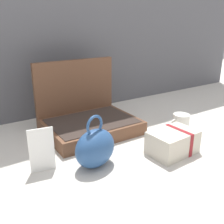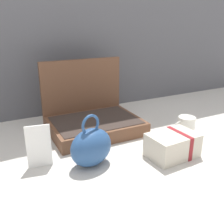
# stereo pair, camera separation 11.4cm
# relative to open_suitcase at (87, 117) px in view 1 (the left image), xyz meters

# --- Properties ---
(ground_plane) EXTENTS (6.00, 6.00, 0.00)m
(ground_plane) POSITION_rel_open_suitcase_xyz_m (0.00, -0.22, -0.07)
(ground_plane) COLOR beige
(open_suitcase) EXTENTS (0.46, 0.36, 0.36)m
(open_suitcase) POSITION_rel_open_suitcase_xyz_m (0.00, 0.00, 0.00)
(open_suitcase) COLOR brown
(open_suitcase) RESTS_ON ground_plane
(teal_pouch_handbag) EXTENTS (0.21, 0.17, 0.22)m
(teal_pouch_handbag) POSITION_rel_open_suitcase_xyz_m (-0.14, -0.34, 0.01)
(teal_pouch_handbag) COLOR #284C7F
(teal_pouch_handbag) RESTS_ON ground_plane
(cream_toiletry_bag) EXTENTS (0.22, 0.15, 0.11)m
(cream_toiletry_bag) POSITION_rel_open_suitcase_xyz_m (0.20, -0.43, -0.02)
(cream_toiletry_bag) COLOR beige
(cream_toiletry_bag) RESTS_ON ground_plane
(coffee_mug) EXTENTS (0.12, 0.09, 0.10)m
(coffee_mug) POSITION_rel_open_suitcase_xyz_m (0.40, -0.29, -0.03)
(coffee_mug) COLOR silver
(coffee_mug) RESTS_ON ground_plane
(info_card_left) EXTENTS (0.10, 0.02, 0.18)m
(info_card_left) POSITION_rel_open_suitcase_xyz_m (-0.33, -0.26, 0.02)
(info_card_left) COLOR white
(info_card_left) RESTS_ON ground_plane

